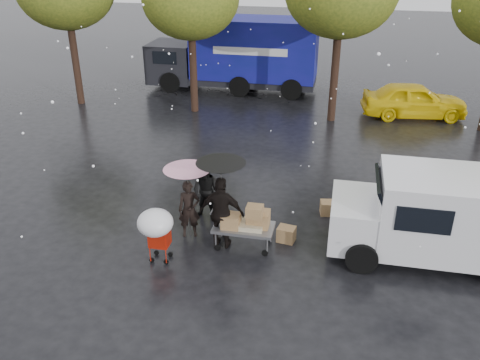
% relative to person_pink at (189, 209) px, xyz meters
% --- Properties ---
extents(ground, '(90.00, 90.00, 0.00)m').
position_rel_person_pink_xyz_m(ground, '(0.70, -0.05, -0.77)').
color(ground, black).
rests_on(ground, ground).
extents(person_pink, '(0.65, 0.53, 1.55)m').
position_rel_person_pink_xyz_m(person_pink, '(0.00, 0.00, 0.00)').
color(person_pink, black).
rests_on(person_pink, ground).
extents(person_middle, '(0.95, 0.81, 1.70)m').
position_rel_person_pink_xyz_m(person_middle, '(0.22, 0.87, 0.08)').
color(person_middle, black).
rests_on(person_middle, ground).
extents(person_black, '(1.13, 0.49, 1.91)m').
position_rel_person_pink_xyz_m(person_black, '(0.95, -0.32, 0.18)').
color(person_black, black).
rests_on(person_black, ground).
extents(umbrella_pink, '(1.19, 1.19, 1.92)m').
position_rel_person_pink_xyz_m(umbrella_pink, '(-0.00, 0.00, 0.99)').
color(umbrella_pink, '#4C4C4C').
rests_on(umbrella_pink, ground).
extents(umbrella_black, '(1.20, 1.20, 2.32)m').
position_rel_person_pink_xyz_m(umbrella_black, '(0.95, -0.32, 1.39)').
color(umbrella_black, '#4C4C4C').
rests_on(umbrella_black, ground).
extents(vendor_cart, '(1.52, 0.80, 1.27)m').
position_rel_person_pink_xyz_m(vendor_cart, '(1.56, -0.23, -0.05)').
color(vendor_cart, slate).
rests_on(vendor_cart, ground).
extents(shopping_cart, '(0.84, 0.84, 1.46)m').
position_rel_person_pink_xyz_m(shopping_cart, '(-0.37, -1.37, 0.29)').
color(shopping_cart, red).
rests_on(shopping_cart, ground).
extents(white_van, '(4.91, 2.18, 2.20)m').
position_rel_person_pink_xyz_m(white_van, '(6.19, 0.26, 0.39)').
color(white_van, white).
rests_on(white_van, ground).
extents(blue_truck, '(8.30, 2.60, 3.50)m').
position_rel_person_pink_xyz_m(blue_truck, '(-1.62, 13.64, 0.98)').
color(blue_truck, navy).
rests_on(blue_truck, ground).
extents(box_ground_near, '(0.49, 0.42, 0.40)m').
position_rel_person_pink_xyz_m(box_ground_near, '(2.51, 0.24, -0.58)').
color(box_ground_near, brown).
rests_on(box_ground_near, ground).
extents(box_ground_far, '(0.54, 0.45, 0.38)m').
position_rel_person_pink_xyz_m(box_ground_far, '(3.51, 1.88, -0.58)').
color(box_ground_far, brown).
rests_on(box_ground_far, ground).
extents(yellow_taxi, '(4.52, 2.30, 1.47)m').
position_rel_person_pink_xyz_m(yellow_taxi, '(6.60, 11.09, -0.04)').
color(yellow_taxi, yellow).
rests_on(yellow_taxi, ground).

